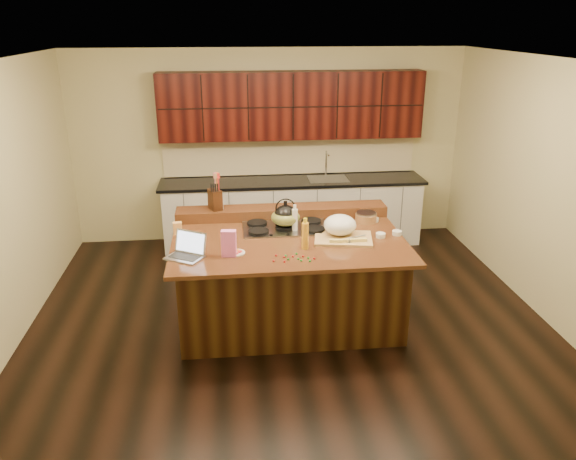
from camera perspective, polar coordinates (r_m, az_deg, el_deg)
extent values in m
cube|color=black|center=(6.21, 0.05, -8.87)|extent=(5.50, 5.00, 0.01)
cube|color=silver|center=(5.41, 0.06, 16.95)|extent=(5.50, 5.00, 0.01)
cube|color=#C4BC89|center=(8.08, -1.92, 8.48)|extent=(5.50, 0.01, 2.70)
cube|color=#C4BC89|center=(3.39, 4.80, -9.71)|extent=(5.50, 0.01, 2.70)
cube|color=#C4BC89|center=(6.03, -26.96, 1.93)|extent=(0.01, 5.00, 2.70)
cube|color=#C4BC89|center=(6.55, 24.81, 3.64)|extent=(0.01, 5.00, 2.70)
cube|color=black|center=(6.00, 0.05, -5.18)|extent=(2.22, 1.42, 0.88)
cube|color=black|center=(5.81, 0.05, -1.09)|extent=(2.40, 1.60, 0.04)
cube|color=black|center=(6.44, -0.63, 1.87)|extent=(2.40, 0.30, 0.12)
cube|color=gray|center=(6.08, -0.26, 0.17)|extent=(0.92, 0.52, 0.02)
cylinder|color=black|center=(6.18, -3.15, 0.68)|extent=(0.22, 0.22, 0.03)
cylinder|color=black|center=(6.23, 2.36, 0.88)|extent=(0.22, 0.22, 0.03)
cylinder|color=black|center=(5.93, -3.01, -0.18)|extent=(0.22, 0.22, 0.03)
cylinder|color=black|center=(5.99, 2.73, 0.04)|extent=(0.22, 0.22, 0.03)
cylinder|color=black|center=(6.08, -0.26, 0.37)|extent=(0.22, 0.22, 0.03)
cube|color=silver|center=(8.03, 0.48, 1.73)|extent=(3.60, 0.62, 0.90)
cube|color=black|center=(7.88, 0.49, 4.96)|extent=(3.70, 0.66, 0.04)
cube|color=gray|center=(7.95, 4.08, 5.16)|extent=(0.55, 0.42, 0.01)
cylinder|color=gray|center=(8.08, 3.89, 6.77)|extent=(0.02, 0.02, 0.36)
cube|color=black|center=(7.82, 0.38, 12.55)|extent=(3.60, 0.34, 0.90)
cube|color=#C4BC89|center=(8.11, 0.23, 7.46)|extent=(3.60, 0.03, 0.50)
ellipsoid|color=black|center=(6.03, -0.26, 1.52)|extent=(0.30, 0.30, 0.22)
ellipsoid|color=olive|center=(6.04, -0.26, 1.29)|extent=(0.35, 0.35, 0.17)
cube|color=#B7B7BC|center=(5.43, -10.47, -2.78)|extent=(0.41, 0.37, 0.02)
cube|color=black|center=(5.43, -10.48, -2.68)|extent=(0.31, 0.26, 0.00)
cube|color=#B7B7BC|center=(5.47, -9.86, -1.21)|extent=(0.32, 0.23, 0.22)
cube|color=silver|center=(5.47, -9.90, -1.23)|extent=(0.29, 0.20, 0.18)
cylinder|color=gold|center=(5.52, 1.75, -0.60)|extent=(0.09, 0.09, 0.27)
cylinder|color=silver|center=(5.97, 0.69, 0.98)|extent=(0.08, 0.08, 0.25)
cube|color=tan|center=(5.81, 5.63, -0.85)|extent=(0.65, 0.52, 0.03)
ellipsoid|color=white|center=(5.85, 5.30, 0.52)|extent=(0.34, 0.34, 0.21)
cube|color=#EDD872|center=(5.66, 4.87, -1.12)|extent=(0.13, 0.03, 0.03)
cube|color=#EDD872|center=(5.68, 6.13, -1.06)|extent=(0.13, 0.03, 0.03)
cube|color=#EDD872|center=(5.71, 7.38, -1.01)|extent=(0.13, 0.03, 0.03)
cylinder|color=gray|center=(5.81, 6.91, -0.69)|extent=(0.22, 0.09, 0.01)
cylinder|color=white|center=(5.92, 9.39, -0.52)|extent=(0.13, 0.13, 0.04)
cylinder|color=white|center=(6.02, 11.01, -0.28)|extent=(0.12, 0.12, 0.04)
cylinder|color=white|center=(6.37, 8.74, 1.06)|extent=(0.10, 0.10, 0.04)
cylinder|color=#996B3F|center=(6.35, 7.93, 1.23)|extent=(0.28, 0.28, 0.09)
cone|color=silver|center=(5.67, 6.27, -1.20)|extent=(0.09, 0.09, 0.07)
cube|color=#F573CB|center=(5.38, -6.03, -1.36)|extent=(0.15, 0.09, 0.26)
cylinder|color=white|center=(5.48, -5.32, -2.31)|extent=(0.20, 0.20, 0.01)
cube|color=#E9A652|center=(6.03, -11.16, 0.19)|extent=(0.10, 0.08, 0.13)
cylinder|color=white|center=(6.37, -7.12, 2.73)|extent=(0.16, 0.16, 0.14)
cube|color=black|center=(6.36, -7.41, 3.08)|extent=(0.17, 0.21, 0.22)
ellipsoid|color=red|center=(5.39, -1.21, -2.60)|extent=(0.02, 0.02, 0.02)
ellipsoid|color=#198C26|center=(5.34, 2.06, -2.83)|extent=(0.02, 0.02, 0.02)
ellipsoid|color=red|center=(5.36, 0.51, -2.69)|extent=(0.02, 0.02, 0.02)
ellipsoid|color=#198C26|center=(5.38, -0.25, -2.63)|extent=(0.02, 0.02, 0.02)
ellipsoid|color=red|center=(5.25, -0.35, -3.23)|extent=(0.02, 0.02, 0.02)
ellipsoid|color=#198C26|center=(5.28, 1.34, -3.11)|extent=(0.02, 0.02, 0.02)
ellipsoid|color=red|center=(5.27, -1.47, -3.15)|extent=(0.02, 0.02, 0.02)
ellipsoid|color=#198C26|center=(5.30, 0.03, -2.99)|extent=(0.02, 0.02, 0.02)
ellipsoid|color=red|center=(5.35, -0.40, -2.75)|extent=(0.02, 0.02, 0.02)
ellipsoid|color=#198C26|center=(5.42, 0.87, -2.42)|extent=(0.02, 0.02, 0.02)
ellipsoid|color=red|center=(5.37, 1.54, -2.67)|extent=(0.02, 0.02, 0.02)
ellipsoid|color=#198C26|center=(5.31, 1.06, -2.95)|extent=(0.02, 0.02, 0.02)
ellipsoid|color=red|center=(5.32, 2.69, -2.90)|extent=(0.02, 0.02, 0.02)
ellipsoid|color=#198C26|center=(5.27, 2.24, -3.15)|extent=(0.02, 0.02, 0.02)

